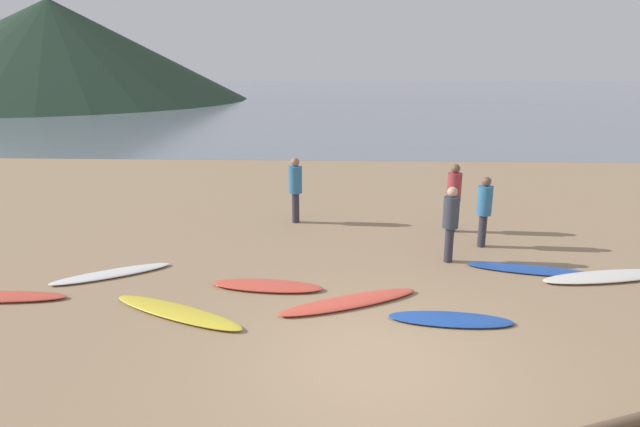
% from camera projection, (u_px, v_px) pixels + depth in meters
% --- Properties ---
extents(ground_plane, '(120.00, 120.00, 0.20)m').
position_uv_depth(ground_plane, '(356.00, 195.00, 16.97)').
color(ground_plane, '#997C5B').
rests_on(ground_plane, ground).
extents(ocean_water, '(140.00, 100.00, 0.01)m').
position_uv_depth(ocean_water, '(346.00, 94.00, 70.39)').
color(ocean_water, slate).
rests_on(ocean_water, ground).
extents(headland_hill, '(40.56, 40.56, 10.46)m').
position_uv_depth(headland_hill, '(54.00, 50.00, 56.78)').
color(headland_hill, '#1E3323').
rests_on(headland_hill, ground).
extents(surfboard_1, '(2.14, 1.53, 0.08)m').
position_uv_depth(surfboard_1, '(112.00, 274.00, 10.31)').
color(surfboard_1, white).
rests_on(surfboard_1, ground).
extents(surfboard_2, '(2.56, 1.56, 0.09)m').
position_uv_depth(surfboard_2, '(177.00, 312.00, 8.70)').
color(surfboard_2, yellow).
rests_on(surfboard_2, ground).
extents(surfboard_3, '(2.10, 0.75, 0.10)m').
position_uv_depth(surfboard_3, '(267.00, 286.00, 9.73)').
color(surfboard_3, '#D84C38').
rests_on(surfboard_3, ground).
extents(surfboard_4, '(2.53, 1.54, 0.09)m').
position_uv_depth(surfboard_4, '(349.00, 302.00, 9.08)').
color(surfboard_4, '#D84C38').
rests_on(surfboard_4, ground).
extents(surfboard_5, '(2.00, 0.70, 0.07)m').
position_uv_depth(surfboard_5, '(450.00, 319.00, 8.48)').
color(surfboard_5, '#1E479E').
rests_on(surfboard_5, ground).
extents(surfboard_6, '(2.53, 1.03, 0.07)m').
position_uv_depth(surfboard_6, '(531.00, 269.00, 10.53)').
color(surfboard_6, '#1E479E').
rests_on(surfboard_6, ground).
extents(surfboard_7, '(2.75, 1.12, 0.10)m').
position_uv_depth(surfboard_7, '(607.00, 276.00, 10.15)').
color(surfboard_7, silver).
rests_on(surfboard_7, ground).
extents(person_0, '(0.34, 0.34, 1.69)m').
position_uv_depth(person_0, '(295.00, 185.00, 13.49)').
color(person_0, '#2D2D38').
rests_on(person_0, ground).
extents(person_1, '(0.32, 0.32, 1.59)m').
position_uv_depth(person_1, '(484.00, 206.00, 11.70)').
color(person_1, '#2D2D38').
rests_on(person_1, ground).
extents(person_2, '(0.32, 0.32, 1.59)m').
position_uv_depth(person_2, '(451.00, 218.00, 10.78)').
color(person_2, '#2D2D38').
rests_on(person_2, ground).
extents(person_3, '(0.34, 0.34, 1.67)m').
position_uv_depth(person_3, '(454.00, 192.00, 12.76)').
color(person_3, '#2D2D38').
rests_on(person_3, ground).
extents(driftwood_log, '(1.53, 0.69, 0.15)m').
position_uv_depth(driftwood_log, '(639.00, 419.00, 6.05)').
color(driftwood_log, brown).
rests_on(driftwood_log, ground).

